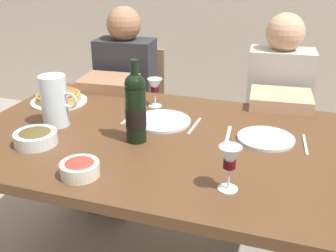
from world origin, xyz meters
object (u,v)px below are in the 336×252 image
object	(u,v)px
dinner_plate_right_setting	(161,121)
diner_left	(121,103)
wine_glass_left_diner	(155,87)
chair_right	(274,123)
olive_bowl	(35,137)
water_pitcher	(55,104)
salad_bowl	(80,168)
dining_table	(151,155)
diner_right	(276,120)
dinner_plate_left_setting	(266,138)
chair_left	(134,108)
wine_bottle	(136,108)
wine_glass_right_diner	(230,160)
baked_tart	(59,97)

from	to	relation	value
dinner_plate_right_setting	diner_left	bearing A→B (deg)	130.30
wine_glass_left_diner	chair_right	bearing A→B (deg)	48.16
chair_right	olive_bowl	bearing A→B (deg)	48.40
water_pitcher	salad_bowl	bearing A→B (deg)	-48.18
dining_table	diner_right	size ratio (longest dim) A/B	1.29
dinner_plate_left_setting	diner_right	distance (m)	0.60
dinner_plate_left_setting	chair_left	size ratio (longest dim) A/B	0.26
salad_bowl	diner_right	xyz separation A→B (m)	(0.57, 1.05, -0.17)
wine_bottle	water_pitcher	distance (m)	0.39
wine_glass_right_diner	dinner_plate_right_setting	distance (m)	0.59
baked_tart	chair_left	size ratio (longest dim) A/B	0.31
wine_bottle	baked_tart	world-z (taller)	wine_bottle
salad_bowl	chair_right	distance (m)	1.43
dinner_plate_right_setting	chair_left	xyz separation A→B (m)	(-0.45, 0.75, -0.27)
wine_glass_left_diner	dinner_plate_left_setting	bearing A→B (deg)	-21.36
wine_glass_right_diner	diner_right	world-z (taller)	diner_right
wine_glass_right_diner	chair_left	size ratio (longest dim) A/B	0.17
dinner_plate_left_setting	baked_tart	bearing A→B (deg)	173.61
dining_table	dinner_plate_left_setting	bearing A→B (deg)	12.89
chair_left	baked_tart	bearing A→B (deg)	76.46
olive_bowl	diner_right	size ratio (longest dim) A/B	0.14
salad_bowl	dinner_plate_right_setting	size ratio (longest dim) A/B	0.52
chair_left	diner_left	size ratio (longest dim) A/B	0.75
water_pitcher	wine_glass_right_diner	world-z (taller)	water_pitcher
salad_bowl	wine_bottle	bearing A→B (deg)	76.28
diner_left	chair_left	bearing A→B (deg)	-90.77
wine_glass_left_diner	diner_right	bearing A→B (deg)	33.30
dinner_plate_right_setting	diner_right	size ratio (longest dim) A/B	0.22
water_pitcher	dinner_plate_left_setting	xyz separation A→B (m)	(0.87, 0.13, -0.09)
wine_glass_right_diner	dinner_plate_left_setting	world-z (taller)	wine_glass_right_diner
olive_bowl	wine_glass_right_diner	distance (m)	0.77
diner_left	chair_right	world-z (taller)	diner_left
wine_bottle	olive_bowl	size ratio (longest dim) A/B	1.99
wine_bottle	baked_tart	distance (m)	0.61
chair_left	chair_right	world-z (taller)	same
dining_table	dinner_plate_right_setting	bearing A→B (deg)	91.00
dining_table	dinner_plate_left_setting	xyz separation A→B (m)	(0.45, 0.10, 0.10)
dining_table	dinner_plate_right_setting	distance (m)	0.17
dinner_plate_left_setting	diner_right	xyz separation A→B (m)	(0.01, 0.58, -0.15)
wine_bottle	chair_right	size ratio (longest dim) A/B	0.37
water_pitcher	diner_left	xyz separation A→B (m)	(-0.02, 0.68, -0.24)
water_pitcher	olive_bowl	world-z (taller)	water_pitcher
baked_tart	chair_right	world-z (taller)	chair_right
dinner_plate_right_setting	chair_right	xyz separation A→B (m)	(0.45, 0.78, -0.27)
wine_glass_left_diner	dining_table	bearing A→B (deg)	-73.21
salad_bowl	wine_glass_right_diner	bearing A→B (deg)	8.26
baked_tart	wine_glass_right_diner	size ratio (longest dim) A/B	1.81
salad_bowl	diner_left	xyz separation A→B (m)	(-0.33, 1.03, -0.17)
wine_bottle	baked_tart	xyz separation A→B (m)	(-0.53, 0.28, -0.11)
wine_bottle	wine_glass_left_diner	size ratio (longest dim) A/B	2.37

